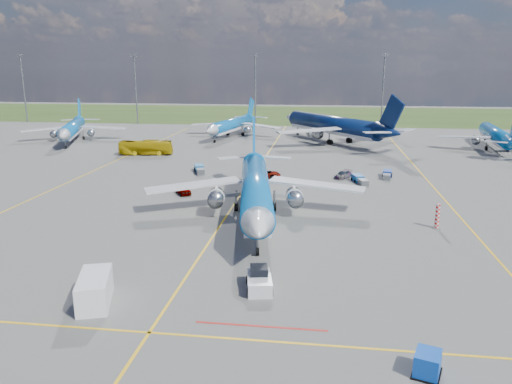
# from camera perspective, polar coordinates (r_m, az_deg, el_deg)

# --- Properties ---
(ground) EXTENTS (400.00, 400.00, 0.00)m
(ground) POSITION_cam_1_polar(r_m,az_deg,el_deg) (56.19, -5.26, -5.55)
(ground) COLOR #545452
(ground) RESTS_ON ground
(grass_strip) EXTENTS (400.00, 80.00, 0.01)m
(grass_strip) POSITION_cam_1_polar(r_m,az_deg,el_deg) (202.73, 4.32, 8.83)
(grass_strip) COLOR #2D4719
(grass_strip) RESTS_ON ground
(taxiway_lines) EXTENTS (60.25, 160.00, 0.02)m
(taxiway_lines) POSITION_cam_1_polar(r_m,az_deg,el_deg) (82.29, -0.85, 0.92)
(taxiway_lines) COLOR yellow
(taxiway_lines) RESTS_ON ground
(floodlight_masts) EXTENTS (202.20, 0.50, 22.70)m
(floodlight_masts) POSITION_cam_1_polar(r_m,az_deg,el_deg) (161.61, 7.12, 11.86)
(floodlight_masts) COLOR slate
(floodlight_masts) RESTS_ON ground
(warning_post) EXTENTS (0.50, 0.50, 3.00)m
(warning_post) POSITION_cam_1_polar(r_m,az_deg,el_deg) (63.51, 20.02, -2.61)
(warning_post) COLOR red
(warning_post) RESTS_ON ground
(bg_jet_nw) EXTENTS (38.78, 44.12, 9.65)m
(bg_jet_nw) POSITION_cam_1_polar(r_m,az_deg,el_deg) (137.90, -20.14, 5.47)
(bg_jet_nw) COLOR #0C65B4
(bg_jet_nw) RESTS_ON ground
(bg_jet_nnw) EXTENTS (34.08, 40.90, 9.50)m
(bg_jet_nnw) POSITION_cam_1_polar(r_m,az_deg,el_deg) (138.35, -2.74, 6.34)
(bg_jet_nnw) COLOR #0C65B4
(bg_jet_nnw) RESTS_ON ground
(bg_jet_n) EXTENTS (58.31, 60.90, 12.69)m
(bg_jet_n) POSITION_cam_1_polar(r_m,az_deg,el_deg) (129.66, 8.65, 5.67)
(bg_jet_n) COLOR #081944
(bg_jet_n) RESTS_ON ground
(bg_jet_ne) EXTENTS (31.72, 39.37, 9.55)m
(bg_jet_ne) POSITION_cam_1_polar(r_m,az_deg,el_deg) (129.98, 25.58, 4.45)
(bg_jet_ne) COLOR #0C65B4
(bg_jet_ne) RESTS_ON ground
(main_airliner) EXTENTS (37.34, 45.58, 10.82)m
(main_airliner) POSITION_cam_1_polar(r_m,az_deg,el_deg) (64.77, -0.05, -2.79)
(main_airliner) COLOR #0C65B4
(main_airliner) RESTS_ON ground
(pushback_tug) EXTENTS (2.74, 5.67, 1.88)m
(pushback_tug) POSITION_cam_1_polar(r_m,az_deg,el_deg) (44.20, 0.37, -10.08)
(pushback_tug) COLOR silver
(pushback_tug) RESTS_ON ground
(uld_container) EXTENTS (2.03, 2.27, 1.51)m
(uld_container) POSITION_cam_1_polar(r_m,az_deg,el_deg) (34.93, 19.00, -18.04)
(uld_container) COLOR blue
(uld_container) RESTS_ON ground
(service_van) EXTENTS (3.93, 5.89, 2.38)m
(service_van) POSITION_cam_1_polar(r_m,az_deg,el_deg) (43.61, -17.95, -10.56)
(service_van) COLOR white
(service_van) RESTS_ON ground
(apron_bus) EXTENTS (11.83, 4.44, 3.22)m
(apron_bus) POSITION_cam_1_polar(r_m,az_deg,el_deg) (112.04, -12.48, 4.99)
(apron_bus) COLOR #C2A30B
(apron_bus) RESTS_ON ground
(service_car_a) EXTENTS (3.66, 4.50, 1.44)m
(service_car_a) POSITION_cam_1_polar(r_m,az_deg,el_deg) (76.64, -8.34, 0.31)
(service_car_a) COLOR #999999
(service_car_a) RESTS_ON ground
(service_car_b) EXTENTS (5.63, 3.04, 1.50)m
(service_car_b) POSITION_cam_1_polar(r_m,az_deg,el_deg) (86.76, 1.07, 2.12)
(service_car_b) COLOR #999999
(service_car_b) RESTS_ON ground
(service_car_c) EXTENTS (3.55, 4.54, 1.23)m
(service_car_c) POSITION_cam_1_polar(r_m,az_deg,el_deg) (87.94, 9.91, 1.98)
(service_car_c) COLOR #999999
(service_car_c) RESTS_ON ground
(baggage_tug_w) EXTENTS (2.70, 5.27, 1.14)m
(baggage_tug_w) POSITION_cam_1_polar(r_m,az_deg,el_deg) (84.90, 11.76, 1.40)
(baggage_tug_w) COLOR #1C5EAA
(baggage_tug_w) RESTS_ON ground
(baggage_tug_c) EXTENTS (3.05, 5.47, 1.19)m
(baggage_tug_c) POSITION_cam_1_polar(r_m,az_deg,el_deg) (92.11, -6.46, 2.62)
(baggage_tug_c) COLOR #1B66A6
(baggage_tug_c) RESTS_ON ground
(baggage_tug_e) EXTENTS (2.09, 5.09, 1.11)m
(baggage_tug_e) POSITION_cam_1_polar(r_m,az_deg,el_deg) (90.09, 14.75, 1.95)
(baggage_tug_e) COLOR #1B3DA7
(baggage_tug_e) RESTS_ON ground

